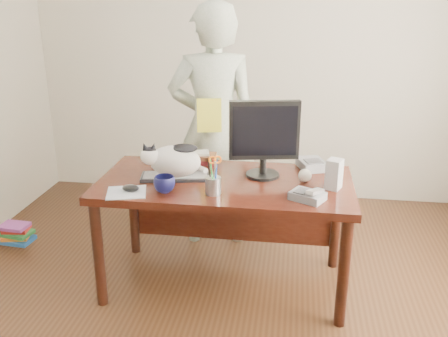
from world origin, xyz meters
TOP-DOWN VIEW (x-y plane):
  - room at (0.00, 0.00)m, footprint 4.50×4.50m
  - desk at (0.00, 0.68)m, footprint 1.60×0.80m
  - keyboard at (-0.32, 0.60)m, footprint 0.46×0.24m
  - cat at (-0.33, 0.59)m, footprint 0.43×0.27m
  - monitor at (0.23, 0.70)m, footprint 0.44×0.25m
  - pen_cup at (-0.04, 0.38)m, footprint 0.12×0.12m
  - mousepad at (-0.55, 0.32)m, footprint 0.27×0.26m
  - mouse at (-0.53, 0.34)m, footprint 0.12×0.09m
  - coffee_mug at (-0.33, 0.36)m, footprint 0.17×0.17m
  - phone at (0.52, 0.37)m, footprint 0.23×0.20m
  - speaker at (0.67, 0.57)m, footprint 0.11×0.12m
  - baseball at (0.50, 0.66)m, footprint 0.08×0.08m
  - book_stack at (-0.21, 0.93)m, footprint 0.22×0.18m
  - calculator at (0.54, 0.91)m, footprint 0.22×0.25m
  - person at (-0.18, 1.25)m, footprint 0.74×0.56m
  - held_book at (-0.18, 1.08)m, footprint 0.19×0.13m
  - book_pile_b at (-1.72, 0.95)m, footprint 0.26×0.20m

SIDE VIEW (x-z plane):
  - book_pile_b at x=-1.72m, z-range 0.00..0.15m
  - desk at x=0.00m, z-range 0.23..0.98m
  - mousepad at x=-0.55m, z-range 0.75..0.76m
  - keyboard at x=-0.32m, z-range 0.75..0.78m
  - mouse at x=-0.53m, z-range 0.75..0.79m
  - phone at x=0.52m, z-range 0.74..0.82m
  - calculator at x=0.54m, z-range 0.75..0.81m
  - book_stack at x=-0.21m, z-range 0.75..0.82m
  - baseball at x=0.50m, z-range 0.75..0.83m
  - coffee_mug at x=-0.33m, z-range 0.75..0.85m
  - pen_cup at x=-0.04m, z-range 0.70..0.93m
  - speaker at x=0.67m, z-range 0.75..0.94m
  - cat at x=-0.33m, z-range 0.75..1.00m
  - person at x=-0.18m, z-range 0.00..1.83m
  - monitor at x=0.23m, z-range 0.78..1.28m
  - held_book at x=-0.18m, z-range 0.93..1.17m
  - room at x=0.00m, z-range -0.90..3.60m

